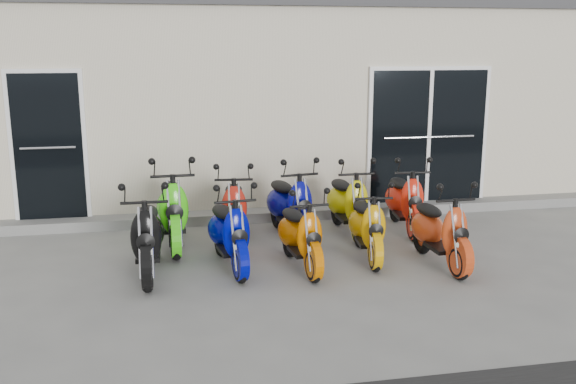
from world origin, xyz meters
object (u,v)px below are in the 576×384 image
scooter_front_black (147,226)px  scooter_back_green (172,199)px  scooter_back_blue (290,196)px  scooter_front_blue (229,223)px  scooter_back_yellow (348,194)px  scooter_front_orange_a (300,226)px  scooter_front_red (440,221)px  scooter_back_red (234,200)px  scooter_back_extra (405,192)px  scooter_front_orange_b (367,218)px

scooter_front_black → scooter_back_green: (0.31, 1.07, 0.05)m
scooter_back_blue → scooter_front_blue: bearing=-140.3°
scooter_back_blue → scooter_back_yellow: 0.84m
scooter_front_orange_a → scooter_front_red: size_ratio=0.96×
scooter_back_green → scooter_back_red: scooter_back_green is taller
scooter_back_red → scooter_back_blue: scooter_back_blue is taller
scooter_front_black → scooter_back_green: bearing=74.4°
scooter_back_yellow → scooter_back_red: bearing=178.5°
scooter_front_orange_a → scooter_back_extra: bearing=30.0°
scooter_front_orange_a → scooter_front_red: bearing=-12.6°
scooter_front_red → scooter_back_yellow: scooter_back_yellow is taller
scooter_back_green → scooter_back_red: 0.83m
scooter_front_black → scooter_front_red: 3.48m
scooter_front_orange_b → scooter_back_green: 2.57m
scooter_front_orange_a → scooter_back_yellow: size_ratio=0.91×
scooter_front_orange_a → scooter_back_red: 1.45m
scooter_front_black → scooter_back_blue: (1.91, 1.13, 0.01)m
scooter_front_black → scooter_back_red: bearing=46.2°
scooter_front_orange_b → scooter_back_extra: scooter_back_extra is taller
scooter_front_blue → scooter_back_red: scooter_back_red is taller
scooter_back_yellow → scooter_back_extra: size_ratio=1.01×
scooter_front_black → scooter_back_yellow: (2.74, 1.15, -0.01)m
scooter_back_yellow → scooter_back_blue: bearing=-179.6°
scooter_front_orange_b → scooter_front_red: (0.78, -0.42, 0.03)m
scooter_back_red → scooter_back_green: bearing=-168.0°
scooter_front_orange_a → scooter_front_orange_b: scooter_front_orange_a is taller
scooter_front_black → scooter_back_blue: size_ratio=0.99×
scooter_back_yellow → scooter_back_extra: (0.85, 0.01, -0.01)m
scooter_back_green → scooter_back_extra: (3.28, 0.09, -0.06)m
scooter_front_red → scooter_front_orange_b: bearing=149.4°
scooter_front_blue → scooter_back_blue: scooter_back_blue is taller
scooter_front_orange_b → scooter_back_yellow: size_ratio=0.91×
scooter_front_black → scooter_front_red: scooter_front_black is taller
scooter_back_red → scooter_front_red: bearing=-26.9°
scooter_front_orange_a → scooter_back_green: (-1.47, 1.21, 0.11)m
scooter_back_yellow → scooter_back_extra: scooter_back_yellow is taller
scooter_front_blue → scooter_front_orange_a: (0.83, -0.18, -0.03)m
scooter_front_blue → scooter_back_yellow: bearing=24.3°
scooter_front_black → scooter_front_red: (3.47, -0.34, -0.04)m
scooter_front_red → scooter_back_extra: scooter_back_extra is taller
scooter_front_blue → scooter_front_orange_b: (1.73, 0.03, -0.03)m
scooter_front_red → scooter_back_green: bearing=153.3°
scooter_front_blue → scooter_back_extra: bearing=15.5°
scooter_front_blue → scooter_back_extra: scooter_back_extra is taller
scooter_front_orange_b → scooter_back_extra: 1.42m
scooter_front_black → scooter_back_extra: (3.59, 1.16, -0.02)m
scooter_front_blue → scooter_back_blue: bearing=41.2°
scooter_front_blue → scooter_front_orange_a: size_ratio=1.06×
scooter_front_black → scooter_front_red: size_ratio=1.07×
scooter_front_black → scooter_back_red: size_ratio=1.03×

